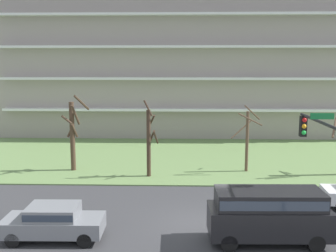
{
  "coord_description": "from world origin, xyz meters",
  "views": [
    {
      "loc": [
        -1.0,
        -18.84,
        7.79
      ],
      "look_at": [
        -1.75,
        6.0,
        3.91
      ],
      "focal_mm": 43.06,
      "sensor_mm": 36.0,
      "label": 1
    }
  ],
  "objects_px": {
    "tree_left": "(149,141)",
    "sedan_gray_near_left": "(53,221)",
    "tree_center": "(247,138)",
    "van_black_center_right": "(269,212)",
    "tree_far_left": "(73,133)",
    "traffic_signal_mast": "(330,166)"
  },
  "relations": [
    {
      "from": "tree_far_left",
      "to": "sedan_gray_near_left",
      "type": "bearing_deg",
      "value": -79.64
    },
    {
      "from": "tree_center",
      "to": "tree_left",
      "type": "bearing_deg",
      "value": -167.82
    },
    {
      "from": "tree_center",
      "to": "van_black_center_right",
      "type": "xyz_separation_m",
      "value": [
        -0.92,
        -11.55,
        -1.12
      ]
    },
    {
      "from": "tree_center",
      "to": "sedan_gray_near_left",
      "type": "distance_m",
      "value": 15.63
    },
    {
      "from": "tree_left",
      "to": "sedan_gray_near_left",
      "type": "height_order",
      "value": "tree_left"
    },
    {
      "from": "tree_far_left",
      "to": "tree_center",
      "type": "xyz_separation_m",
      "value": [
        12.5,
        0.08,
        -0.33
      ]
    },
    {
      "from": "tree_center",
      "to": "traffic_signal_mast",
      "type": "xyz_separation_m",
      "value": [
        0.63,
        -14.1,
        1.6
      ]
    },
    {
      "from": "tree_far_left",
      "to": "tree_center",
      "type": "height_order",
      "value": "tree_far_left"
    },
    {
      "from": "van_black_center_right",
      "to": "tree_center",
      "type": "bearing_deg",
      "value": 84.12
    },
    {
      "from": "tree_far_left",
      "to": "traffic_signal_mast",
      "type": "xyz_separation_m",
      "value": [
        13.13,
        -14.02,
        1.26
      ]
    },
    {
      "from": "tree_far_left",
      "to": "traffic_signal_mast",
      "type": "relative_size",
      "value": 0.95
    },
    {
      "from": "sedan_gray_near_left",
      "to": "traffic_signal_mast",
      "type": "height_order",
      "value": "traffic_signal_mast"
    },
    {
      "from": "tree_center",
      "to": "tree_far_left",
      "type": "bearing_deg",
      "value": -179.63
    },
    {
      "from": "tree_center",
      "to": "traffic_signal_mast",
      "type": "bearing_deg",
      "value": -87.42
    },
    {
      "from": "sedan_gray_near_left",
      "to": "traffic_signal_mast",
      "type": "distance_m",
      "value": 11.78
    },
    {
      "from": "tree_far_left",
      "to": "traffic_signal_mast",
      "type": "height_order",
      "value": "traffic_signal_mast"
    },
    {
      "from": "traffic_signal_mast",
      "to": "van_black_center_right",
      "type": "bearing_deg",
      "value": 121.45
    },
    {
      "from": "tree_far_left",
      "to": "tree_left",
      "type": "height_order",
      "value": "tree_far_left"
    },
    {
      "from": "sedan_gray_near_left",
      "to": "tree_left",
      "type": "bearing_deg",
      "value": 69.77
    },
    {
      "from": "tree_left",
      "to": "tree_center",
      "type": "height_order",
      "value": "tree_left"
    },
    {
      "from": "tree_far_left",
      "to": "traffic_signal_mast",
      "type": "distance_m",
      "value": 19.25
    },
    {
      "from": "van_black_center_right",
      "to": "tree_left",
      "type": "bearing_deg",
      "value": 119.35
    }
  ]
}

